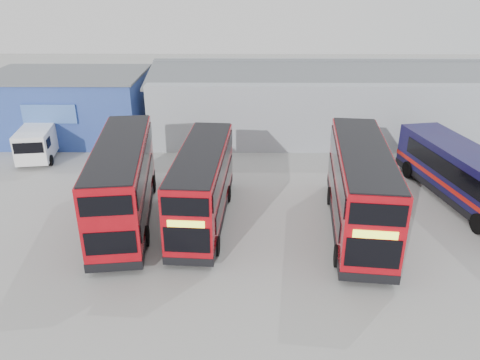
% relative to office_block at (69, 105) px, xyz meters
% --- Properties ---
extents(ground_plane, '(120.00, 120.00, 0.00)m').
position_rel_office_block_xyz_m(ground_plane, '(14.00, -17.99, -2.58)').
color(ground_plane, gray).
rests_on(ground_plane, ground).
extents(office_block, '(12.30, 8.32, 5.12)m').
position_rel_office_block_xyz_m(office_block, '(0.00, 0.00, 0.00)').
color(office_block, navy).
rests_on(office_block, ground).
extents(maintenance_shed, '(30.50, 12.00, 5.89)m').
position_rel_office_block_xyz_m(maintenance_shed, '(22.00, 2.01, 0.02)').
color(maintenance_shed, '#999FA7').
rests_on(maintenance_shed, ground).
extents(double_decker_left, '(3.78, 10.74, 4.45)m').
position_rel_office_block_xyz_m(double_decker_left, '(7.79, -14.52, -0.36)').
color(double_decker_left, '#A20912').
rests_on(double_decker_left, ground).
extents(double_decker_centre, '(2.98, 9.82, 4.10)m').
position_rel_office_block_xyz_m(double_decker_centre, '(11.96, -14.42, -0.54)').
color(double_decker_centre, '#A20912').
rests_on(double_decker_centre, ground).
extents(double_decker_right, '(3.76, 10.84, 4.50)m').
position_rel_office_block_xyz_m(double_decker_right, '(20.10, -15.22, -0.34)').
color(double_decker_right, '#A20912').
rests_on(double_decker_right, ground).
extents(single_decker_blue, '(4.69, 11.87, 3.15)m').
position_rel_office_block_xyz_m(single_decker_blue, '(26.98, -12.28, -1.02)').
color(single_decker_blue, '#0E103E').
rests_on(single_decker_blue, ground).
extents(panel_van, '(2.93, 5.64, 2.36)m').
position_rel_office_block_xyz_m(panel_van, '(-0.68, -4.97, -1.26)').
color(panel_van, white).
rests_on(panel_van, ground).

